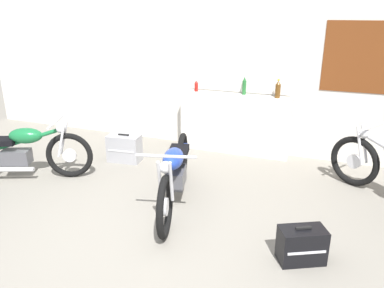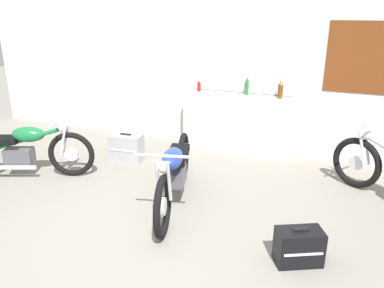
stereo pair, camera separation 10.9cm
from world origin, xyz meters
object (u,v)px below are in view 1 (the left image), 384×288
at_px(motorcycle_blue, 175,172).
at_px(hard_case_silver, 124,148).
at_px(hard_case_black, 302,245).
at_px(bottle_left_center, 244,86).
at_px(bottle_center, 278,90).
at_px(bottle_leftmost, 196,86).
at_px(motorcycle_green, 20,151).

bearing_deg(motorcycle_blue, hard_case_silver, 142.90).
bearing_deg(hard_case_black, motorcycle_blue, 158.63).
distance_m(hard_case_black, hard_case_silver, 3.32).
distance_m(bottle_left_center, hard_case_silver, 2.17).
height_order(motorcycle_blue, hard_case_black, motorcycle_blue).
bearing_deg(bottle_center, bottle_leftmost, 179.38).
relative_size(bottle_center, hard_case_silver, 0.54).
bearing_deg(motorcycle_green, hard_case_black, -7.73).
bearing_deg(motorcycle_green, hard_case_silver, 45.92).
xyz_separation_m(bottle_left_center, bottle_center, (0.55, -0.05, -0.01)).
distance_m(bottle_center, motorcycle_green, 3.93).
xyz_separation_m(bottle_left_center, motorcycle_blue, (-0.33, -2.07, -0.71)).
height_order(bottle_left_center, hard_case_silver, bottle_left_center).
xyz_separation_m(motorcycle_green, hard_case_silver, (1.04, 1.08, -0.20)).
bearing_deg(hard_case_black, bottle_leftmost, 127.91).
bearing_deg(motorcycle_blue, bottle_left_center, 80.83).
height_order(bottle_center, motorcycle_blue, bottle_center).
xyz_separation_m(bottle_center, hard_case_black, (0.71, -2.65, -0.95)).
xyz_separation_m(motorcycle_green, hard_case_black, (3.95, -0.54, -0.24)).
bearing_deg(bottle_left_center, motorcycle_blue, -99.17).
xyz_separation_m(bottle_leftmost, hard_case_silver, (-0.83, -1.05, -0.87)).
bearing_deg(bottle_left_center, bottle_leftmost, -177.64).
distance_m(motorcycle_blue, hard_case_silver, 1.66).
xyz_separation_m(bottle_center, hard_case_silver, (-2.19, -1.03, -0.91)).
distance_m(motorcycle_green, hard_case_silver, 1.51).
relative_size(bottle_center, motorcycle_blue, 0.14).
distance_m(motorcycle_green, motorcycle_blue, 2.36).
height_order(motorcycle_green, hard_case_silver, motorcycle_green).
height_order(bottle_leftmost, motorcycle_green, bottle_leftmost).
bearing_deg(motorcycle_blue, hard_case_black, -21.37).
relative_size(bottle_center, motorcycle_green, 0.15).
bearing_deg(bottle_leftmost, motorcycle_green, -131.37).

